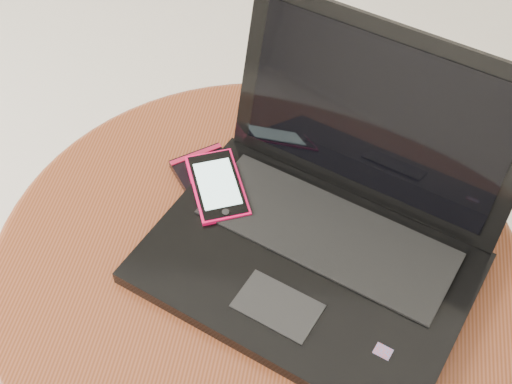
# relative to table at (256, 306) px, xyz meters

# --- Properties ---
(table) EXTENTS (0.60, 0.60, 0.47)m
(table) POSITION_rel_table_xyz_m (0.00, 0.00, 0.00)
(table) COLOR #5B2D1B
(table) RESTS_ON ground
(laptop) EXTENTS (0.42, 0.39, 0.22)m
(laptop) POSITION_rel_table_xyz_m (0.07, 0.03, 0.14)
(laptop) COLOR black
(laptop) RESTS_ON table
(phone_black) EXTENTS (0.13, 0.14, 0.01)m
(phone_black) POSITION_rel_table_xyz_m (-0.06, 0.08, 0.11)
(phone_black) COLOR black
(phone_black) RESTS_ON table
(phone_pink) EXTENTS (0.09, 0.12, 0.01)m
(phone_pink) POSITION_rel_table_xyz_m (-0.06, 0.08, 0.12)
(phone_pink) COLOR #FC0B52
(phone_pink) RESTS_ON phone_black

